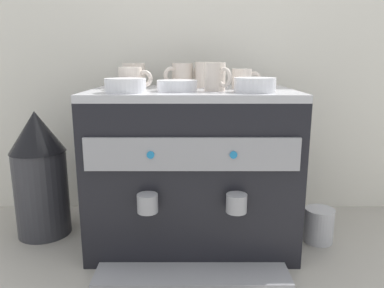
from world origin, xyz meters
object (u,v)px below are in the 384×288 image
(espresso_machine, at_px, (192,168))
(ceramic_cup_3, at_px, (207,74))
(ceramic_cup_2, at_px, (132,78))
(milk_pitcher, at_px, (319,225))
(coffee_grinder, at_px, (40,173))
(ceramic_cup_0, at_px, (216,77))
(ceramic_bowl_0, at_px, (177,86))
(ceramic_cup_1, at_px, (243,79))
(ceramic_cup_4, at_px, (134,75))
(ceramic_cup_5, at_px, (181,75))
(ceramic_bowl_2, at_px, (126,86))
(ceramic_bowl_1, at_px, (255,85))

(espresso_machine, relative_size, ceramic_cup_3, 5.19)
(ceramic_cup_2, relative_size, milk_pitcher, 0.94)
(coffee_grinder, height_order, milk_pitcher, coffee_grinder)
(ceramic_cup_0, relative_size, ceramic_bowl_0, 0.80)
(ceramic_cup_1, bearing_deg, ceramic_cup_2, -173.39)
(ceramic_cup_1, xyz_separation_m, ceramic_cup_2, (-0.35, -0.04, 0.00))
(ceramic_cup_4, xyz_separation_m, milk_pitcher, (0.61, -0.14, -0.48))
(ceramic_cup_3, bearing_deg, milk_pitcher, -18.49)
(ceramic_cup_5, height_order, coffee_grinder, ceramic_cup_5)
(ceramic_cup_4, height_order, ceramic_bowl_0, ceramic_cup_4)
(ceramic_cup_1, relative_size, coffee_grinder, 0.22)
(espresso_machine, distance_m, ceramic_bowl_2, 0.34)
(ceramic_cup_1, relative_size, ceramic_cup_3, 0.80)
(ceramic_cup_1, distance_m, ceramic_cup_5, 0.21)
(espresso_machine, height_order, ceramic_cup_2, ceramic_cup_2)
(espresso_machine, distance_m, ceramic_cup_1, 0.33)
(ceramic_cup_1, height_order, ceramic_cup_5, ceramic_cup_5)
(ceramic_cup_2, distance_m, coffee_grinder, 0.45)
(ceramic_cup_5, distance_m, coffee_grinder, 0.58)
(ceramic_bowl_2, bearing_deg, ceramic_bowl_0, 20.19)
(ceramic_cup_5, bearing_deg, ceramic_cup_3, -8.12)
(ceramic_cup_1, height_order, ceramic_cup_4, ceramic_cup_4)
(ceramic_cup_4, bearing_deg, ceramic_bowl_2, -88.02)
(ceramic_cup_1, relative_size, ceramic_bowl_1, 0.81)
(ceramic_cup_2, bearing_deg, ceramic_cup_5, 36.94)
(ceramic_cup_2, height_order, ceramic_cup_5, ceramic_cup_5)
(espresso_machine, distance_m, ceramic_cup_4, 0.37)
(ceramic_bowl_0, bearing_deg, espresso_machine, 49.34)
(ceramic_cup_2, relative_size, ceramic_bowl_2, 0.92)
(espresso_machine, xyz_separation_m, ceramic_cup_0, (0.07, -0.05, 0.29))
(espresso_machine, bearing_deg, milk_pitcher, -2.30)
(coffee_grinder, bearing_deg, ceramic_cup_1, 0.33)
(ceramic_cup_5, distance_m, milk_pitcher, 0.67)
(ceramic_cup_1, xyz_separation_m, ceramic_bowl_1, (0.02, -0.14, -0.01))
(ceramic_cup_4, xyz_separation_m, coffee_grinder, (-0.32, -0.08, -0.32))
(ceramic_cup_0, xyz_separation_m, milk_pitcher, (0.35, 0.04, -0.48))
(espresso_machine, distance_m, ceramic_cup_2, 0.34)
(ceramic_bowl_0, relative_size, milk_pitcher, 1.05)
(ceramic_bowl_2, xyz_separation_m, milk_pitcher, (0.60, 0.09, -0.46))
(ceramic_bowl_1, bearing_deg, ceramic_cup_1, 96.59)
(espresso_machine, height_order, coffee_grinder, espresso_machine)
(ceramic_bowl_0, height_order, ceramic_bowl_2, ceramic_bowl_2)
(ceramic_cup_5, bearing_deg, milk_pitcher, -16.62)
(ceramic_cup_1, height_order, milk_pitcher, ceramic_cup_1)
(ceramic_cup_1, xyz_separation_m, milk_pitcher, (0.26, -0.06, -0.47))
(coffee_grinder, xyz_separation_m, milk_pitcher, (0.93, -0.06, -0.16))
(espresso_machine, height_order, ceramic_cup_1, ceramic_cup_1)
(ceramic_bowl_0, bearing_deg, milk_pitcher, 4.24)
(ceramic_cup_4, bearing_deg, ceramic_cup_2, -85.64)
(ceramic_cup_2, height_order, ceramic_cup_3, ceramic_cup_3)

